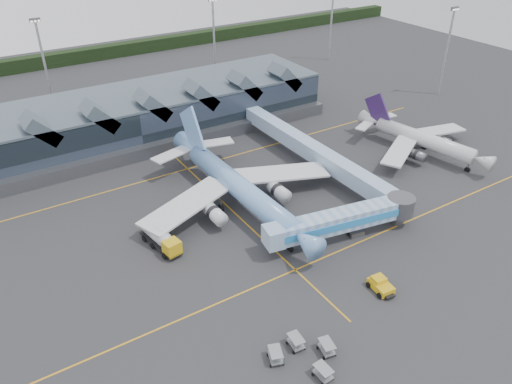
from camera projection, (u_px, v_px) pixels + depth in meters
ground at (265, 242)px, 78.05m from camera, size 260.00×260.00×0.00m
taxi_stripes at (233, 212)px, 85.26m from camera, size 120.00×60.00×0.01m
tree_line_far at (74, 57)px, 156.38m from camera, size 260.00×4.00×4.00m
terminal at (126, 118)px, 107.36m from camera, size 90.00×22.25×12.52m
light_masts at (200, 49)px, 126.40m from camera, size 132.40×42.56×22.45m
main_airliner at (236, 185)px, 85.20m from camera, size 36.76×42.20×13.57m
regional_jet at (419, 138)px, 102.67m from camera, size 27.21×30.06×10.34m
jet_bridge at (350, 218)px, 77.52m from camera, size 25.90×7.98×5.17m
fuel_truck at (159, 236)px, 76.24m from camera, size 3.81×9.51×3.16m
pushback_tug at (381, 285)px, 68.32m from camera, size 2.88×4.22×1.79m
baggage_carts at (305, 354)px, 58.18m from camera, size 7.89×7.58×1.58m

